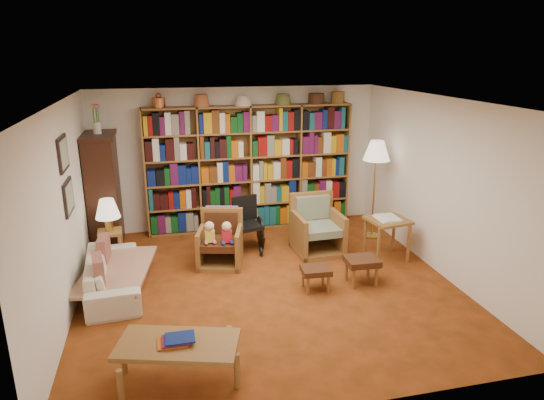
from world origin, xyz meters
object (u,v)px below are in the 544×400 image
object	(u,v)px
armchair_sage	(316,229)
coffee_table	(178,347)
sofa	(113,274)
footstool_b	(362,263)
side_table_papers	(387,225)
side_table_lamp	(111,240)
floor_lamp	(377,155)
wheelchair	(246,226)
footstool_a	(316,272)
armchair_leather	(219,241)

from	to	relation	value
armchair_sage	coffee_table	xyz separation A→B (m)	(-2.31, -2.81, 0.03)
sofa	footstool_b	world-z (taller)	sofa
sofa	side_table_papers	xyz separation A→B (m)	(4.03, 0.17, 0.29)
side_table_lamp	coffee_table	bearing A→B (deg)	-74.41
floor_lamp	side_table_papers	distance (m)	1.28
side_table_papers	wheelchair	bearing A→B (deg)	157.52
sofa	footstool_a	size ratio (longest dim) A/B	4.21
side_table_lamp	armchair_leather	bearing A→B (deg)	-13.74
armchair_leather	wheelchair	distance (m)	0.64
sofa	footstool_a	xyz separation A→B (m)	(2.64, -0.59, 0.02)
sofa	armchair_leather	xyz separation A→B (m)	(1.50, 0.60, 0.09)
wheelchair	coffee_table	size ratio (longest dim) A/B	0.69
armchair_sage	side_table_papers	world-z (taller)	armchair_sage
sofa	footstool_a	bearing A→B (deg)	-106.44
wheelchair	side_table_lamp	bearing A→B (deg)	-179.23
footstool_b	coffee_table	size ratio (longest dim) A/B	0.36
footstool_a	coffee_table	distance (m)	2.40
armchair_sage	wheelchair	xyz separation A→B (m)	(-1.08, 0.29, 0.05)
floor_lamp	footstool_b	world-z (taller)	floor_lamp
armchair_sage	floor_lamp	world-z (taller)	floor_lamp
footstool_a	footstool_b	xyz separation A→B (m)	(0.67, 0.04, 0.04)
side_table_lamp	wheelchair	xyz separation A→B (m)	(2.09, 0.03, 0.03)
sofa	side_table_lamp	xyz separation A→B (m)	(-0.10, 0.99, 0.12)
footstool_b	armchair_sage	bearing A→B (deg)	100.82
sofa	coffee_table	bearing A→B (deg)	-163.85
sofa	wheelchair	distance (m)	2.24
wheelchair	footstool_a	world-z (taller)	wheelchair
sofa	footstool_a	world-z (taller)	sofa
armchair_sage	coffee_table	size ratio (longest dim) A/B	0.72
side_table_lamp	wheelchair	bearing A→B (deg)	0.77
armchair_leather	wheelchair	size ratio (longest dim) A/B	0.95
footstool_a	footstool_b	distance (m)	0.68
floor_lamp	side_table_papers	size ratio (longest dim) A/B	2.51
coffee_table	armchair_sage	bearing A→B (deg)	50.57
side_table_lamp	footstool_b	size ratio (longest dim) A/B	1.10
floor_lamp	side_table_papers	xyz separation A→B (m)	(-0.17, -0.89, -0.91)
footstool_a	coffee_table	size ratio (longest dim) A/B	0.32
footstool_a	footstool_b	world-z (taller)	footstool_b
side_table_papers	armchair_leather	bearing A→B (deg)	170.42
wheelchair	footstool_b	bearing A→B (deg)	-49.75
side_table_lamp	armchair_sage	bearing A→B (deg)	-4.67
side_table_lamp	footstool_a	xyz separation A→B (m)	(2.74, -1.58, -0.10)
side_table_papers	footstool_b	xyz separation A→B (m)	(-0.72, -0.72, -0.23)
armchair_sage	footstool_a	bearing A→B (deg)	-108.02
side_table_lamp	wheelchair	size ratio (longest dim) A/B	0.58
side_table_papers	footstool_b	bearing A→B (deg)	-134.90
side_table_lamp	footstool_a	world-z (taller)	side_table_lamp
armchair_sage	side_table_papers	xyz separation A→B (m)	(0.96, -0.56, 0.19)
sofa	side_table_papers	distance (m)	4.04
side_table_papers	coffee_table	distance (m)	3.98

